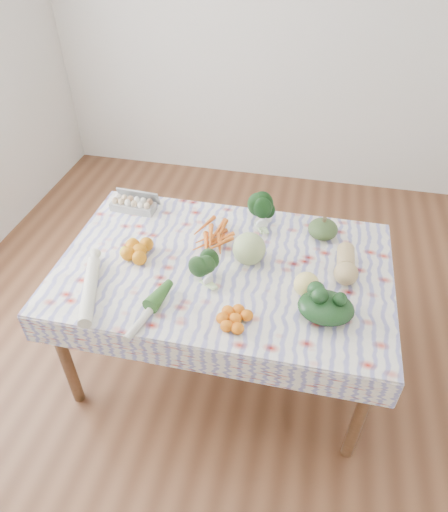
{
  "coord_description": "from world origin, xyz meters",
  "views": [
    {
      "loc": [
        0.37,
        -1.68,
        2.28
      ],
      "look_at": [
        0.0,
        0.0,
        0.82
      ],
      "focal_mm": 32.0,
      "sensor_mm": 36.0,
      "label": 1
    }
  ],
  "objects_px": {
    "butternut_squash": "(346,263)",
    "kabocha_squash": "(323,229)",
    "dining_table": "(224,277)",
    "egg_carton": "(133,205)",
    "cabbage": "(249,249)",
    "grapefruit": "(306,284)"
  },
  "relations": [
    {
      "from": "dining_table",
      "to": "grapefruit",
      "type": "height_order",
      "value": "grapefruit"
    },
    {
      "from": "dining_table",
      "to": "cabbage",
      "type": "xyz_separation_m",
      "value": [
        0.12,
        0.05,
        0.17
      ]
    },
    {
      "from": "egg_carton",
      "to": "cabbage",
      "type": "relative_size",
      "value": 1.56
    },
    {
      "from": "butternut_squash",
      "to": "cabbage",
      "type": "bearing_deg",
      "value": -178.13
    },
    {
      "from": "dining_table",
      "to": "cabbage",
      "type": "height_order",
      "value": "cabbage"
    },
    {
      "from": "egg_carton",
      "to": "grapefruit",
      "type": "height_order",
      "value": "grapefruit"
    },
    {
      "from": "egg_carton",
      "to": "butternut_squash",
      "type": "distance_m",
      "value": 1.25
    },
    {
      "from": "egg_carton",
      "to": "kabocha_squash",
      "type": "relative_size",
      "value": 1.63
    },
    {
      "from": "cabbage",
      "to": "dining_table",
      "type": "bearing_deg",
      "value": -155.61
    },
    {
      "from": "butternut_squash",
      "to": "kabocha_squash",
      "type": "bearing_deg",
      "value": 114.5
    },
    {
      "from": "dining_table",
      "to": "cabbage",
      "type": "relative_size",
      "value": 9.67
    },
    {
      "from": "grapefruit",
      "to": "cabbage",
      "type": "bearing_deg",
      "value": 150.35
    },
    {
      "from": "dining_table",
      "to": "butternut_squash",
      "type": "xyz_separation_m",
      "value": [
        0.59,
        0.07,
        0.14
      ]
    },
    {
      "from": "dining_table",
      "to": "egg_carton",
      "type": "xyz_separation_m",
      "value": [
        -0.62,
        0.36,
        0.12
      ]
    },
    {
      "from": "dining_table",
      "to": "butternut_squash",
      "type": "relative_size",
      "value": 6.33
    },
    {
      "from": "butternut_squash",
      "to": "dining_table",
      "type": "bearing_deg",
      "value": -173.56
    },
    {
      "from": "egg_carton",
      "to": "cabbage",
      "type": "distance_m",
      "value": 0.8
    },
    {
      "from": "kabocha_squash",
      "to": "butternut_squash",
      "type": "height_order",
      "value": "butternut_squash"
    },
    {
      "from": "egg_carton",
      "to": "kabocha_squash",
      "type": "distance_m",
      "value": 1.09
    },
    {
      "from": "dining_table",
      "to": "egg_carton",
      "type": "bearing_deg",
      "value": 149.84
    },
    {
      "from": "egg_carton",
      "to": "cabbage",
      "type": "height_order",
      "value": "cabbage"
    },
    {
      "from": "dining_table",
      "to": "cabbage",
      "type": "bearing_deg",
      "value": 24.39
    }
  ]
}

